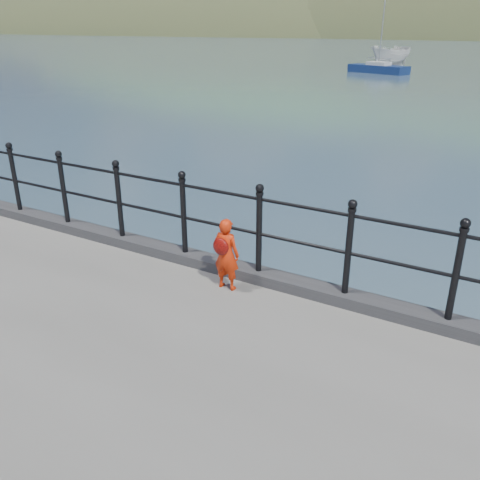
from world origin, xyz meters
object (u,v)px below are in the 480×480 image
Objects in this scene: railing at (220,215)px; child at (226,254)px; launch_white at (391,56)px; sailboat_port at (378,69)px.

railing reaches higher than child.
child is 53.06m from launch_white.
launch_white is (-11.31, 51.36, -0.74)m from railing.
child is 0.17× the size of launch_white.
launch_white is 7.89m from sailboat_port.
railing reaches higher than launch_white.
child is at bearing -52.55° from launch_white.
launch_white is 0.68× the size of sailboat_port.
sailboat_port is at bearing -57.95° from launch_white.
sailboat_port reaches higher than launch_white.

